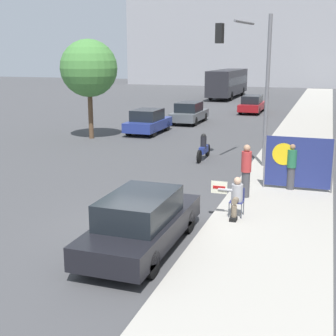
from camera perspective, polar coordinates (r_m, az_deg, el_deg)
ground_plane at (r=13.36m, az=-3.29°, el=-7.62°), size 160.00×160.00×0.00m
sidewalk_curb at (r=26.97m, az=15.76°, el=2.91°), size 3.48×90.00×0.13m
building_backdrop_far at (r=80.89m, az=14.82°, el=18.10°), size 52.00×12.00×23.54m
seated_protester at (r=14.01m, az=8.24°, el=-3.38°), size 0.98×0.77×1.20m
jogger_on_sidewalk at (r=15.93m, az=9.50°, el=-0.29°), size 0.34×0.34×1.81m
pedestrian_behind at (r=17.24m, az=14.83°, el=0.21°), size 0.34×0.34×1.66m
protest_banner at (r=17.16m, az=15.52°, el=0.66°), size 2.40×0.06×1.91m
traffic_light_pole at (r=20.58m, az=10.00°, el=11.98°), size 2.45×2.21×6.34m
parked_car_curbside at (r=11.89m, az=-3.21°, el=-6.55°), size 1.76×4.68×1.49m
car_on_road_nearest at (r=29.65m, az=-2.46°, el=5.68°), size 1.82×4.14×1.53m
car_on_road_midblock at (r=34.23m, az=2.61°, el=6.75°), size 1.81×4.35×1.53m
car_on_road_distant at (r=41.02m, az=10.22°, el=7.66°), size 1.73×4.68×1.49m
city_bus_on_road at (r=55.32m, az=7.31°, el=10.39°), size 2.53×11.66×3.18m
motorcycle_on_road at (r=22.18m, az=4.36°, el=2.40°), size 0.28×2.17×1.26m
street_tree_near_curb at (r=27.92m, az=-9.62°, el=11.87°), size 3.30×3.30×5.75m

